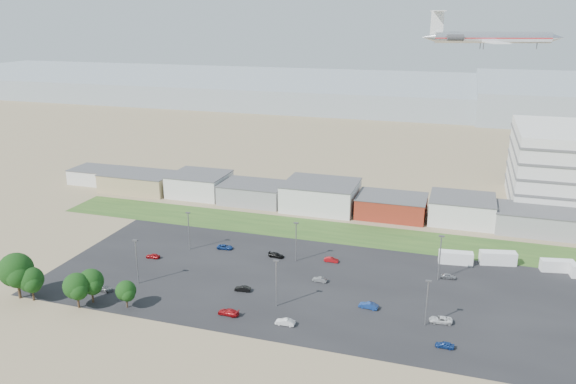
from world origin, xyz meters
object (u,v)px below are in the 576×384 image
at_px(box_trailer_a, 456,258).
at_px(airliner, 492,37).
at_px(parked_car_0, 441,320).
at_px(parked_car_6, 276,255).
at_px(parked_car_9, 225,247).
at_px(parked_car_10, 104,288).
at_px(parked_car_3, 228,312).
at_px(parked_car_4, 243,289).
at_px(parked_car_11, 331,260).
at_px(tree_far_left, 16,273).
at_px(parked_car_5, 153,256).
at_px(parked_car_7, 320,279).
at_px(parked_car_2, 445,345).
at_px(parked_car_8, 448,276).
at_px(parked_car_1, 368,305).
at_px(parked_car_13, 285,322).

xyz_separation_m(box_trailer_a, airliner, (5.26, 70.66, 49.01)).
distance_m(parked_car_0, parked_car_6, 45.10).
bearing_deg(parked_car_9, parked_car_10, 144.61).
xyz_separation_m(parked_car_0, parked_car_6, (-40.56, 19.73, -0.05)).
distance_m(airliner, parked_car_3, 129.82).
height_order(parked_car_4, parked_car_10, parked_car_10).
relative_size(box_trailer_a, parked_car_3, 1.82).
relative_size(airliner, parked_car_11, 13.06).
bearing_deg(parked_car_9, box_trailer_a, -88.11).
bearing_deg(tree_far_left, parked_car_0, 11.03).
height_order(parked_car_5, parked_car_7, parked_car_5).
relative_size(parked_car_9, parked_car_11, 1.16).
relative_size(tree_far_left, parked_car_2, 3.38).
bearing_deg(parked_car_8, parked_car_7, 109.08).
xyz_separation_m(tree_far_left, parked_car_3, (44.95, 6.84, -5.11)).
bearing_deg(parked_car_0, parked_car_1, -102.45).
bearing_deg(parked_car_5, parked_car_13, 60.07).
distance_m(parked_car_1, parked_car_11, 23.44).
bearing_deg(parked_car_0, parked_car_13, -77.97).
xyz_separation_m(box_trailer_a, parked_car_6, (-42.44, -9.72, -0.92)).
xyz_separation_m(parked_car_3, parked_car_7, (13.73, 19.80, -0.08)).
bearing_deg(parked_car_11, parked_car_10, 123.56).
distance_m(box_trailer_a, parked_car_13, 49.88).
xyz_separation_m(parked_car_4, parked_car_9, (-13.05, 20.14, -0.02)).
bearing_deg(parked_car_11, parked_car_2, -137.37).
relative_size(box_trailer_a, parked_car_5, 2.30).
xyz_separation_m(parked_car_8, parked_car_13, (-29.28, -30.41, 0.04)).
distance_m(box_trailer_a, parked_car_11, 29.96).
xyz_separation_m(parked_car_0, parked_car_3, (-40.60, -9.82, 0.01)).
xyz_separation_m(parked_car_1, parked_car_9, (-40.40, 19.34, -0.09)).
bearing_deg(parked_car_10, parked_car_3, -93.19).
distance_m(parked_car_0, parked_car_9, 58.54).
relative_size(parked_car_6, parked_car_7, 1.18).
height_order(parked_car_3, parked_car_9, parked_car_3).
xyz_separation_m(box_trailer_a, parked_car_11, (-28.77, -8.31, -0.92)).
xyz_separation_m(parked_car_2, parked_car_8, (-0.54, 29.14, 0.01)).
xyz_separation_m(parked_car_1, parked_car_2, (15.57, -10.04, -0.08)).
bearing_deg(parked_car_10, parked_car_6, -47.43).
height_order(parked_car_3, parked_car_4, parked_car_3).
bearing_deg(parked_car_4, parked_car_1, 86.73).
height_order(parked_car_5, parked_car_13, parked_car_13).
height_order(parked_car_7, parked_car_11, parked_car_11).
bearing_deg(airliner, parked_car_2, -106.79).
relative_size(parked_car_1, parked_car_8, 1.15).
bearing_deg(parked_car_5, box_trailer_a, 101.45).
relative_size(box_trailer_a, parked_car_2, 2.35).
bearing_deg(parked_car_10, parked_car_0, -83.80).
height_order(parked_car_5, parked_car_8, parked_car_5).
xyz_separation_m(parked_car_7, parked_car_11, (-0.01, 11.16, 0.02)).
height_order(parked_car_3, parked_car_8, parked_car_3).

